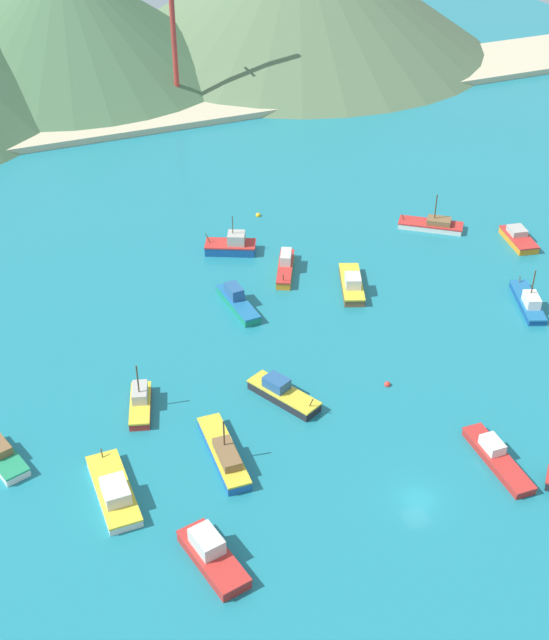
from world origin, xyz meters
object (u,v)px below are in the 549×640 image
Objects in this scene: fishing_boat_10 at (232,245)px; fishing_boat_12 at (140,402)px; fishing_boat_8 at (352,284)px; fishing_boat_1 at (518,238)px; fishing_boat_14 at (212,554)px; buoy_0 at (258,215)px; fishing_boat_13 at (282,393)px; fishing_boat_9 at (114,491)px; fishing_boat_3 at (432,225)px; fishing_boat_5 at (224,453)px; radio_tower at (172,14)px; fishing_boat_11 at (285,266)px; fishing_boat_7 at (529,302)px; fishing_boat_0 at (237,301)px; fishing_boat_2 at (497,457)px; buoy_1 at (387,384)px; fishing_boat_4 at (2,456)px.

fishing_boat_10 is 35.62m from fishing_boat_12.
fishing_boat_10 is at bearing 125.53° from fishing_boat_8.
fishing_boat_14 is (-60.46, -38.05, 0.22)m from fishing_boat_1.
buoy_0 is (7.62, 8.86, -0.92)m from fishing_boat_10.
fishing_boat_9 is at bearing -160.50° from fishing_boat_13.
fishing_boat_3 is 30.50m from fishing_boat_10.
fishing_boat_5 reaches higher than fishing_boat_8.
fishing_boat_11 is at bearing -94.94° from radio_tower.
fishing_boat_5 is 1.14× the size of fishing_boat_8.
fishing_boat_14 is (-21.09, -51.56, -0.10)m from fishing_boat_10.
fishing_boat_9 is at bearing -157.92° from fishing_boat_1.
fishing_boat_3 is 46.06m from fishing_boat_13.
fishing_boat_5 is 42.60m from fishing_boat_10.
fishing_boat_8 is (-28.20, -2.13, 0.13)m from fishing_boat_1.
fishing_boat_7 reaches higher than fishing_boat_3.
fishing_boat_11 is (-34.54, 5.42, 0.16)m from fishing_boat_1.
fishing_boat_10 is (4.35, 13.70, 0.18)m from fishing_boat_0.
buoy_0 is (28.70, 60.42, -0.82)m from fishing_boat_14.
fishing_boat_7 reaches higher than fishing_boat_1.
fishing_boat_2 is at bearing -114.07° from fishing_boat_3.
fishing_boat_11 is at bearing 59.19° from fishing_boat_14.
fishing_boat_7 is at bearing -121.86° from fishing_boat_1.
fishing_boat_12 is at bearing -138.67° from fishing_boat_0.
fishing_boat_9 is 13.46× the size of buoy_0.
fishing_boat_7 reaches higher than fishing_boat_9.
fishing_boat_10 reaches higher than fishing_boat_3.
fishing_boat_10 reaches higher than fishing_boat_9.
fishing_boat_2 is 111.46m from radio_tower.
fishing_boat_8 is 12.64× the size of buoy_0.
fishing_boat_7 reaches higher than fishing_boat_2.
fishing_boat_2 is 30.77m from fishing_boat_14.
fishing_boat_7 is at bearing 14.05° from fishing_boat_5.
fishing_boat_2 is 1.14× the size of fishing_boat_11.
buoy_1 is (21.14, 4.14, -0.68)m from fishing_boat_5.
buoy_1 is (5.57, -35.51, -0.93)m from fishing_boat_10.
fishing_boat_12 is at bearing 90.44° from fishing_boat_14.
fishing_boat_14 is (0.18, -22.99, 0.10)m from fishing_boat_12.
fishing_boat_11 is (-4.84, 42.59, 0.25)m from fishing_boat_2.
fishing_boat_0 is 0.85× the size of fishing_boat_5.
buoy_0 is at bearing 64.59° from fishing_boat_14.
fishing_boat_1 reaches higher than buoy_1.
fishing_boat_3 is 23.25m from fishing_boat_7.
radio_tower is at bearing 74.03° from fishing_boat_14.
radio_tower is (47.05, 90.62, 17.23)m from fishing_boat_4.
fishing_boat_0 is at bearing -148.61° from fishing_boat_11.
fishing_boat_4 is (-32.03, -17.51, -0.16)m from fishing_boat_0.
fishing_boat_0 is at bearing -179.76° from fishing_boat_1.
fishing_boat_8 reaches higher than fishing_boat_4.
fishing_boat_12 is (-30.93, 22.11, 0.21)m from fishing_boat_2.
fishing_boat_8 is 24.77m from buoy_0.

